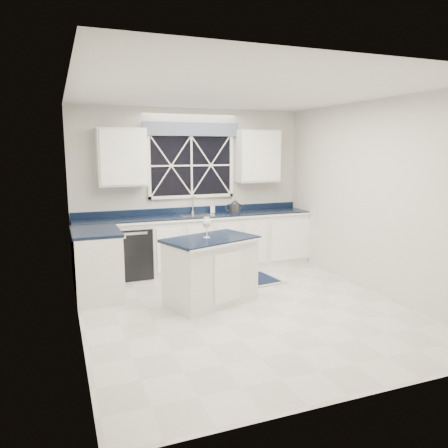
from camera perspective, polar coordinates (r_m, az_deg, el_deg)
name	(u,v)px	position (r m, az deg, el deg)	size (l,w,h in m)	color
ground	(243,308)	(5.75, 2.48, -10.86)	(4.50, 4.50, 0.00)	silver
back_wall	(191,189)	(7.53, -4.33, 4.60)	(4.00, 0.10, 2.70)	beige
base_cabinets	(181,247)	(7.14, -5.70, -3.03)	(3.99, 1.60, 0.90)	white
countertop	(197,216)	(7.30, -3.60, 1.04)	(3.98, 0.64, 0.04)	black
dishwasher	(131,251)	(7.15, -12.01, -3.51)	(0.60, 0.58, 0.82)	black
window	(191,161)	(7.46, -4.27, 8.25)	(1.65, 0.09, 1.26)	black
upper_cabinets	(194,157)	(7.34, -4.00, 8.77)	(3.10, 0.34, 0.90)	white
faucet	(193,204)	(7.46, -4.07, 2.61)	(0.05, 0.20, 0.30)	silver
island	(211,270)	(5.82, -1.76, -6.04)	(1.35, 1.06, 0.88)	white
rug	(241,282)	(6.79, 2.19, -7.52)	(1.32, 0.89, 0.02)	#A1A19C
kettle	(235,207)	(7.50, 1.40, 2.25)	(0.30, 0.25, 0.22)	#2D2C2F
wine_glass	(207,223)	(5.69, -2.28, 0.08)	(0.12, 0.12, 0.27)	silver
soap_bottle	(213,208)	(7.53, -1.49, 2.11)	(0.07, 0.08, 0.16)	silver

